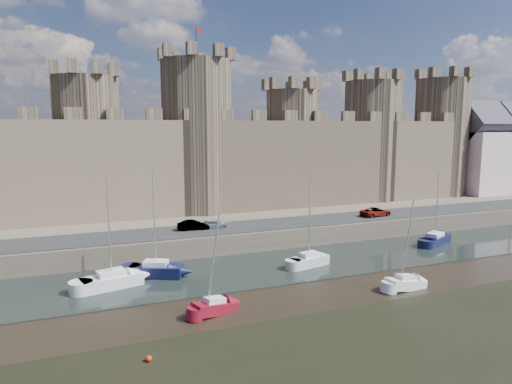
% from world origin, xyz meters
% --- Properties ---
extents(water_channel, '(160.00, 12.00, 0.08)m').
position_xyz_m(water_channel, '(0.00, 24.00, 0.04)').
color(water_channel, black).
rests_on(water_channel, ground).
extents(quay, '(160.00, 60.00, 2.50)m').
position_xyz_m(quay, '(0.00, 60.00, 1.25)').
color(quay, '#4C443A').
rests_on(quay, ground).
extents(road, '(160.00, 7.00, 0.10)m').
position_xyz_m(road, '(0.00, 34.00, 2.55)').
color(road, black).
rests_on(road, quay).
extents(castle, '(108.50, 11.00, 29.00)m').
position_xyz_m(castle, '(-0.64, 48.00, 11.67)').
color(castle, '#42382B').
rests_on(castle, quay).
extents(car_1, '(4.12, 1.81, 1.32)m').
position_xyz_m(car_1, '(-2.31, 34.43, 3.16)').
color(car_1, gray).
rests_on(car_1, quay).
extents(car_2, '(3.87, 1.75, 1.10)m').
position_xyz_m(car_2, '(0.46, 34.56, 3.05)').
color(car_2, gray).
rests_on(car_2, quay).
extents(car_3, '(5.07, 2.81, 1.34)m').
position_xyz_m(car_3, '(24.80, 33.43, 3.17)').
color(car_3, gray).
rests_on(car_3, quay).
extents(sailboat_0, '(6.14, 3.56, 10.79)m').
position_xyz_m(sailboat_0, '(-13.12, 23.59, 0.83)').
color(sailboat_0, silver).
rests_on(sailboat_0, ground).
extents(sailboat_1, '(5.87, 4.22, 10.97)m').
position_xyz_m(sailboat_1, '(-8.57, 25.21, 0.85)').
color(sailboat_1, black).
rests_on(sailboat_1, ground).
extents(sailboat_2, '(4.90, 2.80, 9.96)m').
position_xyz_m(sailboat_2, '(8.02, 22.64, 0.80)').
color(sailboat_2, silver).
rests_on(sailboat_2, ground).
extents(sailboat_3, '(5.87, 4.15, 9.60)m').
position_xyz_m(sailboat_3, '(28.36, 25.14, 0.75)').
color(sailboat_3, '#0E1333').
rests_on(sailboat_3, ground).
extents(sailboat_4, '(4.14, 2.59, 9.04)m').
position_xyz_m(sailboat_4, '(-5.52, 14.00, 0.69)').
color(sailboat_4, maroon).
rests_on(sailboat_4, ground).
extents(sailboat_5, '(4.24, 1.93, 8.90)m').
position_xyz_m(sailboat_5, '(13.35, 12.89, 0.66)').
color(sailboat_5, silver).
rests_on(sailboat_5, ground).
extents(buoy_1, '(0.44, 0.44, 0.44)m').
position_xyz_m(buoy_1, '(-11.89, 8.01, 0.22)').
color(buoy_1, red).
rests_on(buoy_1, ground).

